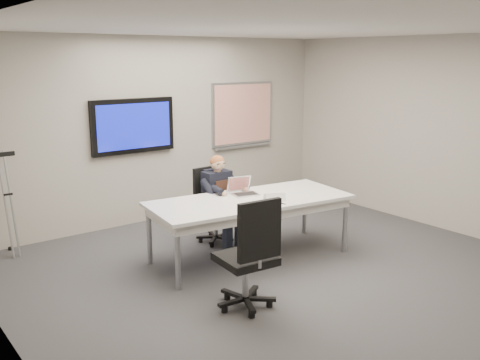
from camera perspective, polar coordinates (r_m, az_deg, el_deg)
floor at (r=6.32m, az=5.67°, el=-10.28°), size 6.00×6.00×0.02m
ceiling at (r=5.81m, az=6.31°, el=15.99°), size 6.00×6.00×0.02m
wall_back at (r=8.32m, az=-8.35°, el=5.34°), size 6.00×0.02×2.80m
wall_left at (r=4.47m, az=-23.38°, el=-2.21°), size 0.02×6.00×2.80m
wall_right at (r=8.23m, az=21.44°, el=4.50°), size 0.02×6.00×2.80m
conference_table at (r=6.65m, az=1.08°, el=-2.73°), size 2.63×1.37×0.77m
tv_display at (r=8.03m, az=-11.32°, el=5.68°), size 1.30×0.09×0.80m
whiteboard at (r=9.13m, az=0.31°, el=6.98°), size 1.25×0.08×1.10m
office_chair_far at (r=7.36m, az=-2.81°, el=-4.16°), size 0.52×0.52×1.02m
office_chair_near at (r=5.43m, az=0.88°, el=-10.03°), size 0.61×0.61×1.17m
seated_person at (r=7.13m, az=-1.74°, el=-3.28°), size 0.38×0.65×1.22m
crutch at (r=7.38m, az=-23.48°, el=-2.13°), size 0.37×0.77×1.46m
laptop at (r=6.83m, az=0.29°, el=-1.06°), size 0.36×0.36×0.22m
name_tent at (r=6.52m, az=3.70°, el=-1.83°), size 0.25×0.16×0.10m
pen at (r=6.43m, az=4.40°, el=-2.46°), size 0.03×0.14×0.01m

